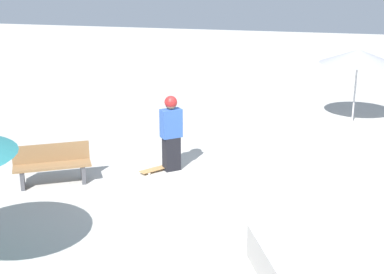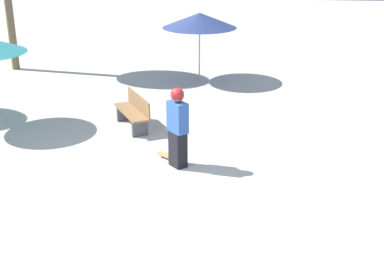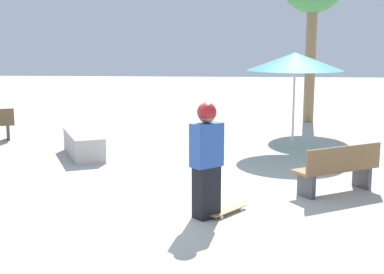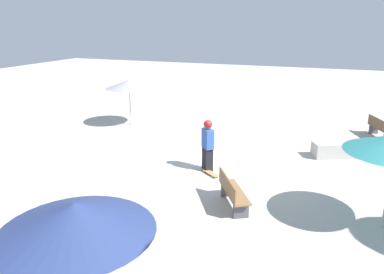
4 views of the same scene
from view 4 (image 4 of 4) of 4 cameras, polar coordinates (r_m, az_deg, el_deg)
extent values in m
plane|color=#B2AFA8|center=(13.24, 6.38, -3.94)|extent=(60.00, 60.00, 0.00)
cube|color=black|center=(12.42, 2.37, -3.38)|extent=(0.43, 0.43, 0.78)
cube|color=#2D519E|center=(12.19, 2.42, -0.25)|extent=(0.51, 0.50, 0.64)
sphere|color=#8C6647|center=(12.06, 2.44, 1.79)|extent=(0.25, 0.25, 0.25)
sphere|color=maroon|center=(12.05, 2.44, 1.94)|extent=(0.29, 0.29, 0.29)
cube|color=#B7844C|center=(12.21, 2.76, -5.42)|extent=(0.64, 0.76, 0.02)
cylinder|color=silver|center=(12.08, 3.77, -5.87)|extent=(0.06, 0.06, 0.05)
cylinder|color=silver|center=(11.99, 3.10, -6.04)|extent=(0.06, 0.06, 0.05)
cylinder|color=silver|center=(12.46, 2.43, -5.11)|extent=(0.06, 0.06, 0.05)
cylinder|color=silver|center=(12.37, 1.78, -5.27)|extent=(0.06, 0.06, 0.05)
cube|color=#A8A39E|center=(14.68, 21.41, -1.82)|extent=(1.36, 1.93, 0.53)
cube|color=#47474C|center=(18.35, 25.94, 1.08)|extent=(0.23, 0.40, 0.40)
cube|color=brown|center=(17.76, 26.92, 1.21)|extent=(1.65, 1.02, 0.05)
cube|color=brown|center=(17.62, 26.44, 1.91)|extent=(1.49, 0.65, 0.40)
cube|color=#47474C|center=(10.74, 5.50, -7.98)|extent=(0.27, 0.38, 0.40)
cube|color=#47474C|center=(9.67, 7.46, -11.06)|extent=(0.27, 0.38, 0.40)
cube|color=olive|center=(10.10, 6.47, -8.30)|extent=(1.60, 1.20, 0.05)
cube|color=olive|center=(9.95, 5.40, -7.24)|extent=(1.39, 0.86, 0.40)
cylinder|color=#B7B7BC|center=(17.94, -9.41, 4.96)|extent=(0.05, 0.05, 2.03)
cone|color=#99999E|center=(17.77, -9.57, 7.97)|extent=(2.19, 2.19, 0.40)
cylinder|color=#B7B7BC|center=(6.46, -16.55, -18.98)|extent=(0.05, 0.05, 2.04)
cone|color=navy|center=(5.96, -17.33, -11.58)|extent=(2.41, 2.41, 0.48)
camera|label=1|loc=(16.12, 48.72, 10.14)|focal=50.00mm
camera|label=2|loc=(21.92, 7.66, 17.01)|focal=50.00mm
camera|label=3|loc=(15.73, -25.48, 7.73)|focal=50.00mm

